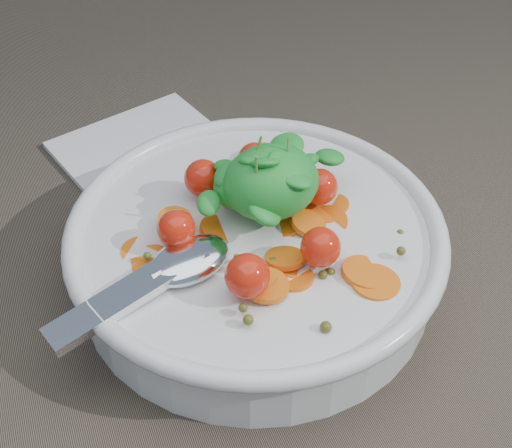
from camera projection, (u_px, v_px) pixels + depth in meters
name	position (u px, v px, depth m)	size (l,w,h in m)	color
ground	(222.00, 270.00, 0.52)	(6.00, 6.00, 0.00)	brown
bowl	(256.00, 247.00, 0.50)	(0.28, 0.26, 0.11)	silver
napkin	(145.00, 150.00, 0.63)	(0.14, 0.12, 0.01)	white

